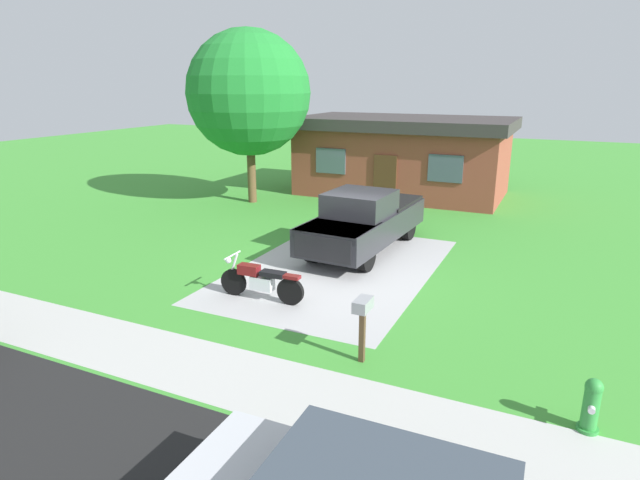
{
  "coord_description": "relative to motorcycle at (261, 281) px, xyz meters",
  "views": [
    {
      "loc": [
        5.5,
        -12.91,
        5.03
      ],
      "look_at": [
        -0.35,
        -0.39,
        0.9
      ],
      "focal_mm": 29.75,
      "sensor_mm": 36.0,
      "label": 1
    }
  ],
  "objects": [
    {
      "name": "pickup_truck",
      "position": [
        0.85,
        4.85,
        0.48
      ],
      "size": [
        2.31,
        5.72,
        1.9
      ],
      "color": "black",
      "rests_on": "ground"
    },
    {
      "name": "driveway_pad",
      "position": [
        0.8,
        2.79,
        -0.47
      ],
      "size": [
        5.06,
        8.0,
        0.01
      ],
      "primitive_type": "cube",
      "color": "#A8A8A8",
      "rests_on": "ground"
    },
    {
      "name": "fire_hydrant",
      "position": [
        7.06,
        -2.24,
        -0.05
      ],
      "size": [
        0.32,
        0.4,
        0.87
      ],
      "color": "#2D8C38",
      "rests_on": "ground"
    },
    {
      "name": "motorcycle",
      "position": [
        0.0,
        0.0,
        0.0
      ],
      "size": [
        2.21,
        0.7,
        1.09
      ],
      "color": "black",
      "rests_on": "ground"
    },
    {
      "name": "ground_plane",
      "position": [
        0.8,
        2.79,
        -0.47
      ],
      "size": [
        80.0,
        80.0,
        0.0
      ],
      "primitive_type": "plane",
      "color": "#3D9033"
    },
    {
      "name": "mailbox",
      "position": [
        3.25,
        -1.74,
        0.51
      ],
      "size": [
        0.26,
        0.48,
        1.26
      ],
      "color": "#4C3823",
      "rests_on": "ground"
    },
    {
      "name": "neighbor_house",
      "position": [
        -0.62,
        13.71,
        1.32
      ],
      "size": [
        9.6,
        5.6,
        3.5
      ],
      "color": "brown",
      "rests_on": "ground"
    },
    {
      "name": "shade_tree",
      "position": [
        -5.97,
        9.17,
        4.12
      ],
      "size": [
        5.14,
        5.14,
        7.17
      ],
      "color": "brown",
      "rests_on": "ground"
    },
    {
      "name": "sidewalk_strip",
      "position": [
        0.8,
        -3.21,
        -0.47
      ],
      "size": [
        36.0,
        1.8,
        0.01
      ],
      "primitive_type": "cube",
      "color": "#B0B0AB",
      "rests_on": "ground"
    }
  ]
}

